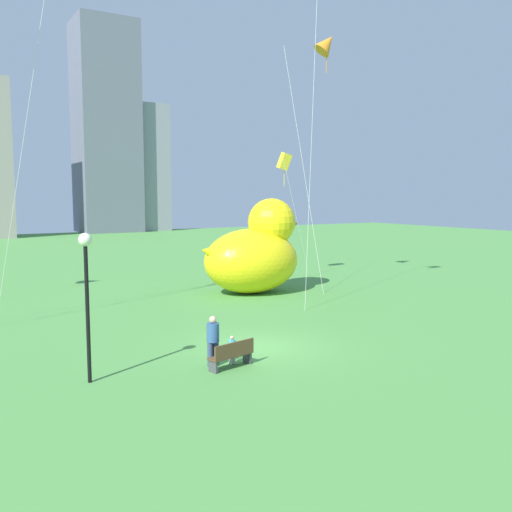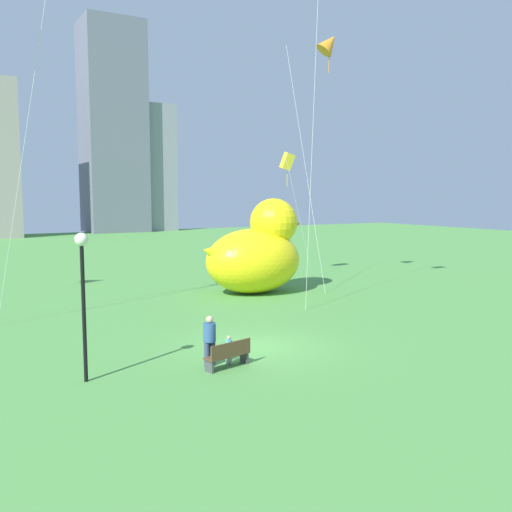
{
  "view_description": "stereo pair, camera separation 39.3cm",
  "coord_description": "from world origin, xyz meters",
  "px_view_note": "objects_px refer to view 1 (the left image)",
  "views": [
    {
      "loc": [
        -10.46,
        -17.43,
        5.67
      ],
      "look_at": [
        2.38,
        4.29,
        2.91
      ],
      "focal_mm": 38.97,
      "sensor_mm": 36.0,
      "label": 1
    },
    {
      "loc": [
        -10.12,
        -17.62,
        5.67
      ],
      "look_at": [
        2.38,
        4.29,
        2.91
      ],
      "focal_mm": 38.97,
      "sensor_mm": 36.0,
      "label": 2
    }
  ],
  "objects_px": {
    "lamppost": "(86,275)",
    "park_bench": "(232,354)",
    "person_child": "(232,348)",
    "person_adult": "(213,339)",
    "kite_yellow": "(284,162)",
    "kite_orange": "(327,44)",
    "giant_inflatable_duck": "(255,253)"
  },
  "relations": [
    {
      "from": "person_child",
      "to": "park_bench",
      "type": "bearing_deg",
      "value": -117.52
    },
    {
      "from": "kite_orange",
      "to": "kite_yellow",
      "type": "relative_size",
      "value": 1.79
    },
    {
      "from": "lamppost",
      "to": "kite_yellow",
      "type": "distance_m",
      "value": 23.39
    },
    {
      "from": "park_bench",
      "to": "person_child",
      "type": "xyz_separation_m",
      "value": [
        0.22,
        0.43,
        0.06
      ]
    },
    {
      "from": "park_bench",
      "to": "person_adult",
      "type": "distance_m",
      "value": 0.83
    },
    {
      "from": "person_adult",
      "to": "kite_orange",
      "type": "bearing_deg",
      "value": 40.31
    },
    {
      "from": "park_bench",
      "to": "person_child",
      "type": "distance_m",
      "value": 0.49
    },
    {
      "from": "person_adult",
      "to": "giant_inflatable_duck",
      "type": "height_order",
      "value": "giant_inflatable_duck"
    },
    {
      "from": "lamppost",
      "to": "kite_yellow",
      "type": "height_order",
      "value": "kite_yellow"
    },
    {
      "from": "park_bench",
      "to": "kite_yellow",
      "type": "bearing_deg",
      "value": 51.83
    },
    {
      "from": "lamppost",
      "to": "kite_orange",
      "type": "xyz_separation_m",
      "value": [
        17.13,
        10.72,
        11.35
      ]
    },
    {
      "from": "kite_orange",
      "to": "kite_yellow",
      "type": "height_order",
      "value": "kite_orange"
    },
    {
      "from": "kite_orange",
      "to": "person_adult",
      "type": "bearing_deg",
      "value": -139.69
    },
    {
      "from": "person_adult",
      "to": "giant_inflatable_duck",
      "type": "bearing_deg",
      "value": 53.84
    },
    {
      "from": "park_bench",
      "to": "person_child",
      "type": "bearing_deg",
      "value": 62.48
    },
    {
      "from": "park_bench",
      "to": "person_adult",
      "type": "relative_size",
      "value": 1.01
    },
    {
      "from": "person_adult",
      "to": "person_child",
      "type": "bearing_deg",
      "value": -8.72
    },
    {
      "from": "person_adult",
      "to": "person_child",
      "type": "distance_m",
      "value": 0.78
    },
    {
      "from": "park_bench",
      "to": "giant_inflatable_duck",
      "type": "distance_m",
      "value": 14.46
    },
    {
      "from": "park_bench",
      "to": "giant_inflatable_duck",
      "type": "height_order",
      "value": "giant_inflatable_duck"
    },
    {
      "from": "person_adult",
      "to": "giant_inflatable_duck",
      "type": "xyz_separation_m",
      "value": [
        8.35,
        11.42,
        1.4
      ]
    },
    {
      "from": "lamppost",
      "to": "park_bench",
      "type": "bearing_deg",
      "value": -12.7
    },
    {
      "from": "kite_orange",
      "to": "kite_yellow",
      "type": "distance_m",
      "value": 8.09
    },
    {
      "from": "park_bench",
      "to": "kite_orange",
      "type": "relative_size",
      "value": 0.11
    },
    {
      "from": "park_bench",
      "to": "giant_inflatable_duck",
      "type": "relative_size",
      "value": 0.26
    },
    {
      "from": "person_child",
      "to": "lamppost",
      "type": "xyz_separation_m",
      "value": [
        -4.62,
        0.56,
        2.76
      ]
    },
    {
      "from": "person_adult",
      "to": "lamppost",
      "type": "distance_m",
      "value": 4.63
    },
    {
      "from": "person_child",
      "to": "kite_orange",
      "type": "distance_m",
      "value": 21.97
    },
    {
      "from": "park_bench",
      "to": "giant_inflatable_duck",
      "type": "xyz_separation_m",
      "value": [
        7.91,
        11.96,
        1.86
      ]
    },
    {
      "from": "person_child",
      "to": "lamppost",
      "type": "height_order",
      "value": "lamppost"
    },
    {
      "from": "person_adult",
      "to": "lamppost",
      "type": "bearing_deg",
      "value": 173.41
    },
    {
      "from": "park_bench",
      "to": "person_child",
      "type": "height_order",
      "value": "person_child"
    }
  ]
}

